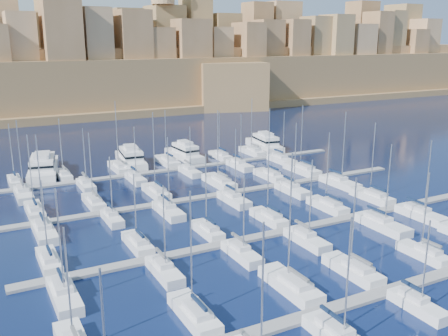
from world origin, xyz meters
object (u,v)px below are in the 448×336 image
motor_yacht_b (131,158)px  motor_yacht_c (185,153)px  motor_yacht_d (265,143)px  sailboat_4 (424,253)px  motor_yacht_a (43,166)px  sailboat_2 (291,285)px

motor_yacht_b → motor_yacht_c: (13.72, -1.11, -0.00)m
motor_yacht_b → motor_yacht_d: 38.22m
sailboat_4 → motor_yacht_a: bearing=119.2°
sailboat_2 → motor_yacht_d: sailboat_2 is taller
sailboat_2 → sailboat_4: (21.99, -1.08, -0.06)m
motor_yacht_c → motor_yacht_d: size_ratio=0.89×
sailboat_4 → motor_yacht_c: 69.90m
sailboat_2 → motor_yacht_c: bearing=77.2°
motor_yacht_a → motor_yacht_d: (58.38, -1.79, -0.00)m
sailboat_2 → motor_yacht_b: bearing=88.5°
sailboat_4 → motor_yacht_a: 82.62m
motor_yacht_b → motor_yacht_c: bearing=-4.6°
motor_yacht_d → sailboat_2: bearing=-120.0°
motor_yacht_b → sailboat_2: bearing=-91.5°
motor_yacht_a → motor_yacht_d: same height
sailboat_4 → motor_yacht_d: (18.03, 70.29, 1.00)m
motor_yacht_d → motor_yacht_a: bearing=178.2°
motor_yacht_c → motor_yacht_d: same height
sailboat_4 → motor_yacht_d: sailboat_4 is taller
motor_yacht_c → motor_yacht_b: bearing=175.4°
sailboat_4 → motor_yacht_a: size_ratio=0.62×
motor_yacht_b → motor_yacht_d: bearing=-0.6°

